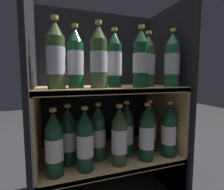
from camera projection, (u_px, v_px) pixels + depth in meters
The scene contains 21 objects.
fridge_back_wall at pixel (98, 98), 1.09m from camera, with size 0.74×0.02×1.01m, color black.
fridge_side_left at pixel (32, 106), 0.78m from camera, with size 0.02×0.42×1.01m, color black.
fridge_side_right at pixel (167, 99), 1.01m from camera, with size 0.02×0.42×1.01m, color black.
shelf_lower at pixel (109, 162), 0.92m from camera, with size 0.70×0.38×0.23m.
shelf_upper at pixel (109, 117), 0.90m from camera, with size 0.70×0.38×0.59m.
bottle_upper_front_0 at pixel (56, 57), 0.68m from camera, with size 0.07×0.07×0.28m.
bottle_upper_front_1 at pixel (99, 59), 0.73m from camera, with size 0.07×0.07×0.28m.
bottle_upper_front_2 at pixel (141, 60), 0.80m from camera, with size 0.07×0.07×0.28m.
bottle_upper_front_3 at pixel (172, 61), 0.86m from camera, with size 0.07×0.07×0.28m.
bottle_upper_back_0 at pixel (76, 60), 0.78m from camera, with size 0.07×0.07×0.28m.
bottle_upper_back_1 at pixel (114, 61), 0.84m from camera, with size 0.07×0.07×0.28m.
bottle_upper_back_2 at pixel (148, 62), 0.90m from camera, with size 0.07×0.07×0.28m.
bottle_lower_front_0 at pixel (54, 145), 0.71m from camera, with size 0.07×0.07×0.28m.
bottle_lower_front_1 at pixel (85, 142), 0.75m from camera, with size 0.07×0.07×0.28m.
bottle_lower_front_2 at pixel (119, 138), 0.80m from camera, with size 0.07×0.07×0.28m.
bottle_lower_front_3 at pixel (147, 134), 0.85m from camera, with size 0.07×0.07×0.28m.
bottle_lower_front_4 at pixel (169, 131), 0.89m from camera, with size 0.07×0.07×0.28m.
bottle_lower_back_0 at pixel (68, 137), 0.81m from camera, with size 0.07×0.07×0.28m.
bottle_lower_back_1 at pixel (98, 134), 0.85m from camera, with size 0.07×0.07×0.28m.
bottle_lower_back_2 at pixel (126, 131), 0.90m from camera, with size 0.07×0.07×0.28m.
bottle_lower_back_3 at pixel (149, 128), 0.95m from camera, with size 0.07×0.07×0.28m.
Camera 1 is at (-0.27, -0.65, 0.64)m, focal length 28.00 mm.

